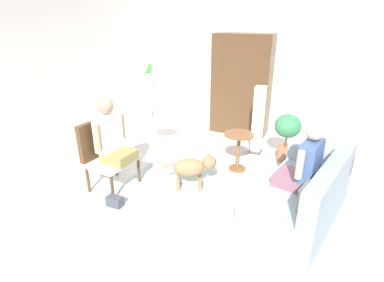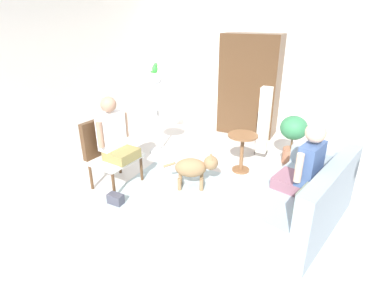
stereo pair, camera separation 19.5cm
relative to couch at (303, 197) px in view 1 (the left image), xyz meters
The scene contains 16 objects.
ground_plane 1.42m from the couch, behind, with size 7.93×7.93×0.00m, color beige.
back_wall 3.62m from the couch, 113.40° to the left, with size 5.95×0.12×2.82m, color silver.
left_wall 4.25m from the couch, behind, with size 0.12×7.21×2.82m, color silver.
area_rug 1.37m from the couch, 169.60° to the right, with size 2.45×1.96×0.01m, color #9EB2B7.
couch is the anchor object (origin of this frame).
armchair 2.77m from the couch, behind, with size 0.62×0.73×1.01m.
person_on_couch 0.48m from the couch, 156.15° to the right, with size 0.54×0.54×0.85m.
person_on_armchair 2.65m from the couch, behind, with size 0.48×0.56×0.89m.
round_end_table 1.46m from the couch, 138.55° to the left, with size 0.48×0.48×0.64m.
dog 1.54m from the couch, behind, with size 0.74×0.45×0.55m.
bird_cage_stand 2.93m from the couch, 159.52° to the left, with size 0.48×0.48×1.46m.
parrot 3.14m from the couch, 159.65° to the left, with size 0.17×0.10×0.18m.
potted_plant 1.70m from the couch, 104.73° to the left, with size 0.45×0.45×0.84m.
column_lamp 2.01m from the couch, 118.80° to the left, with size 0.20×0.20×1.25m.
armoire_cabinet 3.25m from the couch, 119.44° to the left, with size 1.19×0.56×2.05m, color #4C331E.
handbag 2.43m from the couch, 162.81° to the right, with size 0.21×0.12×0.14m, color #3F3F4C.
Camera 1 is at (1.38, -3.24, 2.37)m, focal length 28.28 mm.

